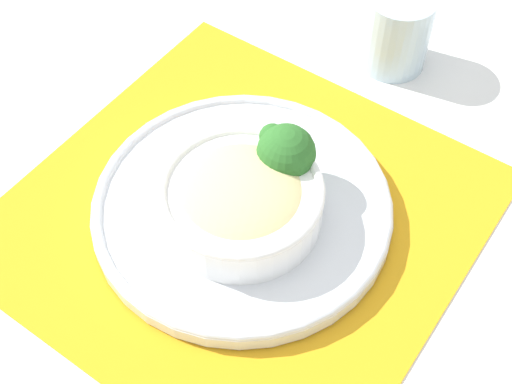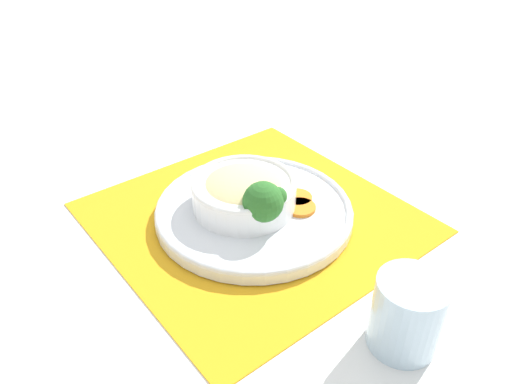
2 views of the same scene
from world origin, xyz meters
TOP-DOWN VIEW (x-y plane):
  - ground_plane at (0.00, 0.00)m, footprint 4.00×4.00m
  - placemat at (0.00, 0.00)m, footprint 0.44×0.44m
  - plate at (0.00, 0.00)m, footprint 0.30×0.30m
  - bowl at (0.01, -0.01)m, footprint 0.16×0.16m
  - broccoli_floret at (0.02, 0.05)m, footprint 0.06×0.06m
  - carrot_slice_near at (-0.05, 0.05)m, footprint 0.05×0.05m
  - carrot_slice_middle at (-0.07, 0.03)m, footprint 0.05×0.05m
  - water_glass at (0.02, 0.29)m, footprint 0.08×0.08m

SIDE VIEW (x-z plane):
  - ground_plane at x=0.00m, z-range 0.00..0.00m
  - placemat at x=0.00m, z-range 0.00..0.00m
  - plate at x=0.00m, z-range 0.00..0.03m
  - carrot_slice_near at x=-0.05m, z-range 0.02..0.03m
  - carrot_slice_middle at x=-0.07m, z-range 0.02..0.03m
  - water_glass at x=0.02m, z-range -0.01..0.09m
  - bowl at x=0.01m, z-range 0.02..0.07m
  - broccoli_floret at x=0.02m, z-range 0.03..0.10m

